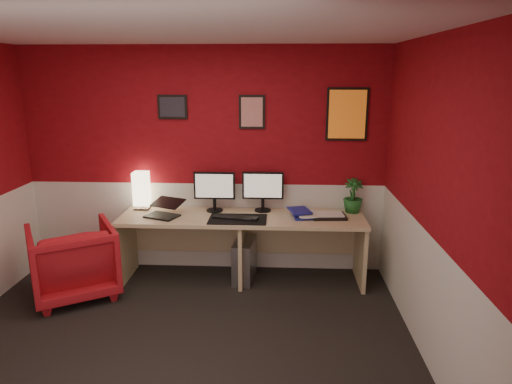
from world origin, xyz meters
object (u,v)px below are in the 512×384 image
at_px(zen_tray, 329,216).
at_px(armchair, 73,261).
at_px(shoji_lamp, 142,191).
at_px(laptop, 162,207).
at_px(monitor_right, 263,185).
at_px(pc_tower, 244,260).
at_px(desk, 242,248).
at_px(monitor_left, 214,185).
at_px(potted_plant, 353,196).

height_order(zen_tray, armchair, zen_tray).
bearing_deg(shoji_lamp, zen_tray, -6.00).
height_order(laptop, monitor_right, monitor_right).
bearing_deg(pc_tower, laptop, -169.32).
bearing_deg(pc_tower, monitor_right, 52.72).
bearing_deg(desk, pc_tower, 8.57).
bearing_deg(desk, monitor_left, 150.88).
relative_size(laptop, pc_tower, 0.73).
xyz_separation_m(shoji_lamp, zen_tray, (2.05, -0.22, -0.18)).
distance_m(laptop, zen_tray, 1.76).
relative_size(zen_tray, potted_plant, 0.94).
height_order(shoji_lamp, monitor_right, monitor_right).
height_order(shoji_lamp, armchair, shoji_lamp).
xyz_separation_m(shoji_lamp, potted_plant, (2.33, -0.01, -0.01)).
bearing_deg(laptop, monitor_left, 47.07).
bearing_deg(potted_plant, shoji_lamp, 179.73).
distance_m(monitor_left, zen_tray, 1.27).
bearing_deg(monitor_left, monitor_right, 3.33).
distance_m(shoji_lamp, monitor_left, 0.83).
xyz_separation_m(shoji_lamp, monitor_right, (1.35, -0.02, 0.09)).
bearing_deg(monitor_right, desk, -136.03).
bearing_deg(armchair, desk, 163.32).
xyz_separation_m(zen_tray, armchair, (-2.60, -0.44, -0.37)).
xyz_separation_m(monitor_right, zen_tray, (0.70, -0.20, -0.28)).
xyz_separation_m(desk, potted_plant, (1.19, 0.21, 0.55)).
distance_m(pc_tower, armchair, 1.76).
distance_m(shoji_lamp, potted_plant, 2.33).
xyz_separation_m(monitor_left, armchair, (-1.36, -0.61, -0.65)).
bearing_deg(pc_tower, zen_tray, 6.24).
relative_size(monitor_right, zen_tray, 1.66).
xyz_separation_m(monitor_right, potted_plant, (0.98, 0.00, -0.10)).
bearing_deg(desk, monitor_right, 43.97).
xyz_separation_m(monitor_right, armchair, (-1.89, -0.64, -0.65)).
bearing_deg(desk, laptop, -175.45).
height_order(shoji_lamp, laptop, shoji_lamp).
bearing_deg(zen_tray, desk, -179.59).
bearing_deg(desk, potted_plant, 10.04).
xyz_separation_m(desk, monitor_left, (-0.32, 0.18, 0.66)).
xyz_separation_m(monitor_right, pc_tower, (-0.19, -0.20, -0.80)).
relative_size(desk, zen_tray, 7.43).
bearing_deg(monitor_left, potted_plant, 1.36).
bearing_deg(shoji_lamp, laptop, -44.53).
bearing_deg(potted_plant, monitor_right, -179.71).
distance_m(desk, zen_tray, 0.99).
bearing_deg(laptop, armchair, -133.74).
distance_m(shoji_lamp, pc_tower, 1.37).
bearing_deg(desk, zen_tray, 0.41).
relative_size(monitor_left, pc_tower, 1.29).
xyz_separation_m(laptop, monitor_right, (1.06, 0.27, 0.18)).
bearing_deg(pc_tower, monitor_left, 159.01).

